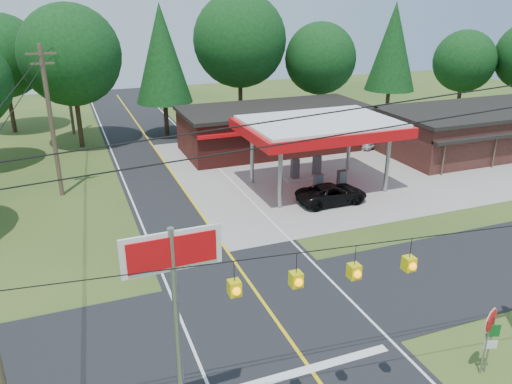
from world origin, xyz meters
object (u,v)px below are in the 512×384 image
object	(u,v)px
gas_canopy	(320,129)
octagonal_stop_sign	(490,326)
sedan_car	(355,139)
big_stop_sign	(175,289)
suv_car	(332,194)

from	to	relation	value
gas_canopy	octagonal_stop_sign	xyz separation A→B (m)	(-3.38, -19.01, -2.19)
sedan_car	big_stop_sign	xyz separation A→B (m)	(-22.00, -26.01, 4.70)
sedan_car	octagonal_stop_sign	size ratio (longest dim) A/B	1.44
big_stop_sign	suv_car	bearing A→B (deg)	48.03
sedan_car	octagonal_stop_sign	xyz separation A→B (m)	(-11.38, -27.01, 1.40)
suv_car	sedan_car	distance (m)	13.90
big_stop_sign	octagonal_stop_sign	world-z (taller)	big_stop_sign
suv_car	big_stop_sign	bearing A→B (deg)	138.13
suv_car	big_stop_sign	world-z (taller)	big_stop_sign
gas_canopy	big_stop_sign	distance (m)	22.84
big_stop_sign	sedan_car	bearing A→B (deg)	49.77
suv_car	sedan_car	xyz separation A→B (m)	(8.50, 11.00, 0.02)
suv_car	octagonal_stop_sign	distance (m)	16.33
gas_canopy	suv_car	xyz separation A→B (m)	(-0.50, -3.00, -3.62)
big_stop_sign	octagonal_stop_sign	xyz separation A→B (m)	(10.62, -1.00, -3.30)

